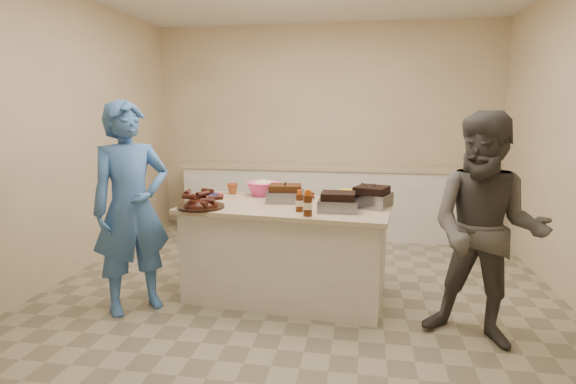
% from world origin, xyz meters
% --- Properties ---
extents(room, '(4.50, 5.00, 2.70)m').
position_xyz_m(room, '(0.00, 0.00, 0.00)').
color(room, beige).
rests_on(room, ground).
extents(back_counter, '(3.60, 0.64, 0.90)m').
position_xyz_m(back_counter, '(0.00, 2.20, 0.45)').
color(back_counter, silver).
rests_on(back_counter, ground).
extents(island, '(1.79, 1.07, 0.81)m').
position_xyz_m(island, '(-0.09, 0.10, 0.00)').
color(island, silver).
rests_on(island, ground).
extents(rib_platter, '(0.46, 0.46, 0.15)m').
position_xyz_m(rib_platter, '(-0.76, -0.13, 0.81)').
color(rib_platter, '#41150D').
rests_on(rib_platter, island).
extents(pulled_pork_tray, '(0.34, 0.28, 0.10)m').
position_xyz_m(pulled_pork_tray, '(-0.12, 0.23, 0.81)').
color(pulled_pork_tray, '#47230F').
rests_on(pulled_pork_tray, island).
extents(brisket_tray, '(0.31, 0.26, 0.09)m').
position_xyz_m(brisket_tray, '(0.35, -0.05, 0.81)').
color(brisket_tray, black).
rests_on(brisket_tray, island).
extents(roasting_pan, '(0.37, 0.37, 0.12)m').
position_xyz_m(roasting_pan, '(0.61, 0.15, 0.81)').
color(roasting_pan, gray).
rests_on(roasting_pan, island).
extents(coleslaw_bowl, '(0.34, 0.34, 0.21)m').
position_xyz_m(coleslaw_bowl, '(-0.38, 0.49, 0.81)').
color(coleslaw_bowl, '#FF4495').
rests_on(coleslaw_bowl, island).
extents(sausage_plate, '(0.36, 0.36, 0.05)m').
position_xyz_m(sausage_plate, '(-0.02, 0.42, 0.81)').
color(sausage_plate, silver).
rests_on(sausage_plate, island).
extents(mac_cheese_dish, '(0.36, 0.30, 0.08)m').
position_xyz_m(mac_cheese_dish, '(0.47, 0.40, 0.81)').
color(mac_cheese_dish, yellow).
rests_on(mac_cheese_dish, island).
extents(bbq_bottle_a, '(0.07, 0.07, 0.20)m').
position_xyz_m(bbq_bottle_a, '(0.13, -0.27, 0.81)').
color(bbq_bottle_a, '#421D09').
rests_on(bbq_bottle_a, island).
extents(bbq_bottle_b, '(0.06, 0.06, 0.17)m').
position_xyz_m(bbq_bottle_b, '(0.05, -0.13, 0.81)').
color(bbq_bottle_b, '#421D09').
rests_on(bbq_bottle_b, island).
extents(mustard_bottle, '(0.05, 0.05, 0.13)m').
position_xyz_m(mustard_bottle, '(-0.23, 0.15, 0.81)').
color(mustard_bottle, '#E7C400').
rests_on(mustard_bottle, island).
extents(sauce_bowl, '(0.13, 0.05, 0.13)m').
position_xyz_m(sauce_bowl, '(-0.07, 0.32, 0.81)').
color(sauce_bowl, silver).
rests_on(sauce_bowl, island).
extents(plate_stack_large, '(0.26, 0.26, 0.03)m').
position_xyz_m(plate_stack_large, '(-0.83, 0.31, 0.81)').
color(plate_stack_large, maroon).
rests_on(plate_stack_large, island).
extents(plate_stack_small, '(0.19, 0.19, 0.02)m').
position_xyz_m(plate_stack_small, '(-0.85, 0.14, 0.81)').
color(plate_stack_small, maroon).
rests_on(plate_stack_small, island).
extents(plastic_cup, '(0.11, 0.11, 0.10)m').
position_xyz_m(plastic_cup, '(-0.68, 0.52, 0.81)').
color(plastic_cup, '#94451F').
rests_on(plastic_cup, island).
extents(basket_stack, '(0.22, 0.18, 0.10)m').
position_xyz_m(basket_stack, '(-0.33, 0.49, 0.81)').
color(basket_stack, maroon).
rests_on(basket_stack, island).
extents(guest_blue, '(1.61, 1.61, 0.40)m').
position_xyz_m(guest_blue, '(-1.25, -0.35, 0.00)').
color(guest_blue, '#3B69AC').
rests_on(guest_blue, ground).
extents(guest_gray, '(1.32, 1.76, 0.60)m').
position_xyz_m(guest_gray, '(1.36, -0.45, 0.00)').
color(guest_gray, '#514F48').
rests_on(guest_gray, ground).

